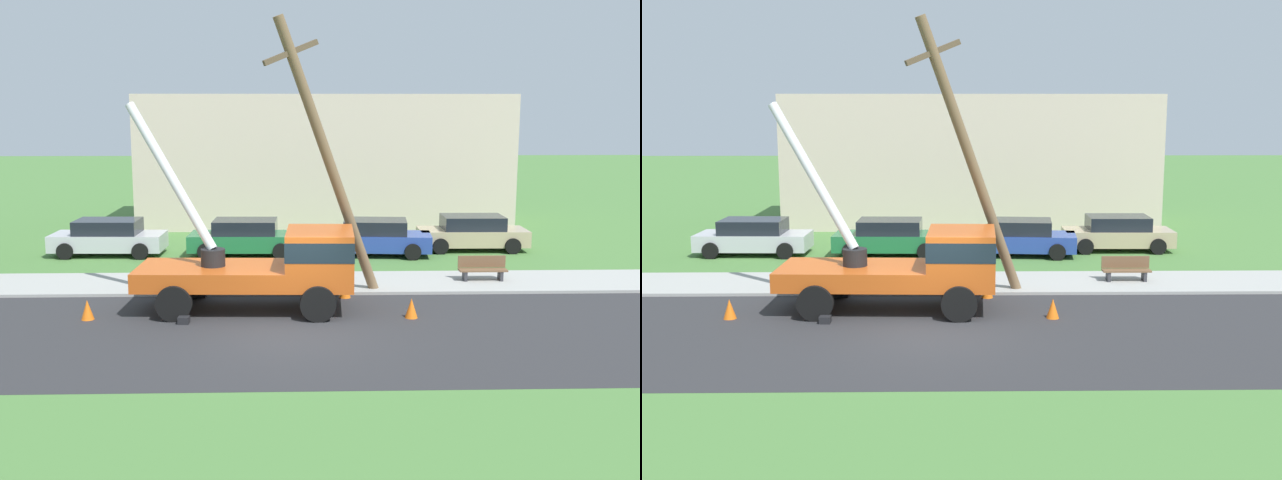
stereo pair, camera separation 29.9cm
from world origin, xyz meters
TOP-DOWN VIEW (x-y plane):
  - ground_plane at (0.00, 12.00)m, footprint 120.00×120.00m
  - road_asphalt at (0.00, 0.00)m, footprint 80.00×8.09m
  - sidewalk_strip at (0.00, 5.57)m, footprint 80.00×3.04m
  - utility_truck at (-0.55, 2.43)m, footprint 6.76×3.21m
  - leaning_utility_pole at (1.02, 3.92)m, footprint 3.65×1.86m
  - traffic_cone_ahead at (3.28, 1.44)m, footprint 0.36×0.36m
  - traffic_cone_behind at (-5.73, 1.54)m, footprint 0.36×0.36m
  - traffic_cone_curbside at (1.57, 3.77)m, footprint 0.36×0.36m
  - parked_sedan_silver at (-7.40, 10.87)m, footprint 4.45×2.11m
  - parked_sedan_green at (-1.96, 10.68)m, footprint 4.45×2.11m
  - parked_sedan_blue at (3.18, 10.52)m, footprint 4.55×2.29m
  - parked_sedan_tan at (7.29, 11.51)m, footprint 4.42×2.06m
  - park_bench at (6.29, 5.63)m, footprint 1.60×0.45m
  - lowrise_building_backdrop at (1.47, 19.34)m, footprint 18.00×6.00m

SIDE VIEW (x-z plane):
  - ground_plane at x=0.00m, z-range 0.00..0.00m
  - road_asphalt at x=0.00m, z-range 0.00..0.01m
  - sidewalk_strip at x=0.00m, z-range 0.00..0.10m
  - traffic_cone_ahead at x=3.28m, z-range 0.00..0.56m
  - traffic_cone_behind at x=-5.73m, z-range 0.00..0.56m
  - traffic_cone_curbside at x=1.57m, z-range 0.00..0.56m
  - park_bench at x=6.29m, z-range 0.01..0.91m
  - parked_sedan_silver at x=-7.40m, z-range 0.00..1.42m
  - parked_sedan_green at x=-1.96m, z-range 0.00..1.42m
  - parked_sedan_blue at x=3.18m, z-range 0.00..1.42m
  - parked_sedan_tan at x=7.29m, z-range 0.00..1.42m
  - utility_truck at x=-0.55m, z-range -1.58..4.40m
  - lowrise_building_backdrop at x=1.47m, z-range 0.00..6.40m
  - leaning_utility_pole at x=1.02m, z-range 0.09..8.59m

